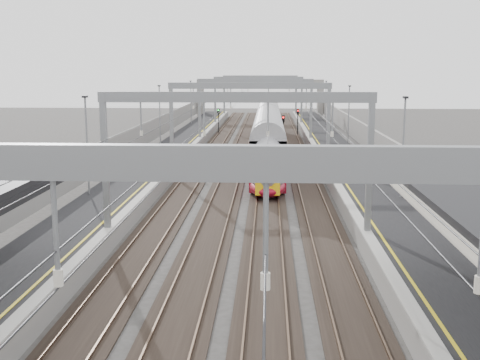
# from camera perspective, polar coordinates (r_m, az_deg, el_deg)

# --- Properties ---
(platform_left) EXTENTS (4.00, 120.00, 1.00)m
(platform_left) POSITION_cam_1_polar(r_m,az_deg,el_deg) (52.68, -7.74, 1.48)
(platform_left) COLOR black
(platform_left) RESTS_ON ground
(platform_right) EXTENTS (4.00, 120.00, 1.00)m
(platform_right) POSITION_cam_1_polar(r_m,az_deg,el_deg) (52.21, 9.81, 1.34)
(platform_right) COLOR black
(platform_right) RESTS_ON ground
(tracks) EXTENTS (11.40, 140.00, 0.20)m
(tracks) POSITION_cam_1_polar(r_m,az_deg,el_deg) (51.90, 1.00, 0.93)
(tracks) COLOR black
(tracks) RESTS_ON ground
(overhead_line) EXTENTS (13.00, 140.00, 6.60)m
(overhead_line) POSITION_cam_1_polar(r_m,az_deg,el_deg) (57.86, 1.22, 7.98)
(overhead_line) COLOR gray
(overhead_line) RESTS_ON platform_left
(overbridge) EXTENTS (22.00, 2.20, 6.90)m
(overbridge) POSITION_cam_1_polar(r_m,az_deg,el_deg) (106.23, 1.92, 8.65)
(overbridge) COLOR gray
(overbridge) RESTS_ON ground
(wall_left) EXTENTS (0.30, 120.00, 3.20)m
(wall_left) POSITION_cam_1_polar(r_m,az_deg,el_deg) (53.19, -11.16, 2.66)
(wall_left) COLOR gray
(wall_left) RESTS_ON ground
(wall_right) EXTENTS (0.30, 120.00, 3.20)m
(wall_right) POSITION_cam_1_polar(r_m,az_deg,el_deg) (52.54, 13.32, 2.48)
(wall_right) COLOR gray
(wall_right) RESTS_ON ground
(train) EXTENTS (2.57, 46.89, 4.07)m
(train) POSITION_cam_1_polar(r_m,az_deg,el_deg) (60.59, 2.69, 4.16)
(train) COLOR maroon
(train) RESTS_ON ground
(signal_green) EXTENTS (0.32, 0.32, 3.48)m
(signal_green) POSITION_cam_1_polar(r_m,az_deg,el_deg) (81.21, -2.05, 6.05)
(signal_green) COLOR black
(signal_green) RESTS_ON ground
(signal_red_near) EXTENTS (0.32, 0.32, 3.48)m
(signal_red_near) POSITION_cam_1_polar(r_m,az_deg,el_deg) (69.00, 4.12, 5.25)
(signal_red_near) COLOR black
(signal_red_near) RESTS_ON ground
(signal_red_far) EXTENTS (0.32, 0.32, 3.48)m
(signal_red_far) POSITION_cam_1_polar(r_m,az_deg,el_deg) (80.51, 5.50, 5.97)
(signal_red_far) COLOR black
(signal_red_far) RESTS_ON ground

